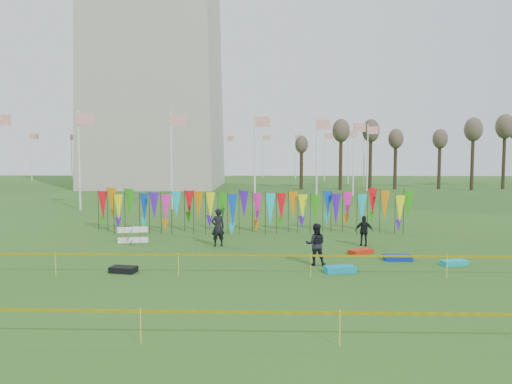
{
  "coord_description": "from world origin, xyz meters",
  "views": [
    {
      "loc": [
        1.3,
        -19.64,
        4.66
      ],
      "look_at": [
        0.6,
        6.0,
        2.62
      ],
      "focal_mm": 35.0,
      "sensor_mm": 36.0,
      "label": 1
    }
  ],
  "objects_px": {
    "person_left": "(218,227)",
    "box_kite": "(133,235)",
    "kite_bag_turquoise": "(340,269)",
    "person_right": "(364,231)",
    "kite_bag_red": "(361,252)",
    "person_mid": "(316,244)",
    "kite_bag_black": "(123,269)",
    "kite_bag_blue": "(398,258)",
    "kite_bag_teal": "(454,263)"
  },
  "relations": [
    {
      "from": "kite_bag_blue",
      "to": "kite_bag_black",
      "type": "relative_size",
      "value": 1.16
    },
    {
      "from": "kite_bag_red",
      "to": "kite_bag_turquoise",
      "type": "bearing_deg",
      "value": -112.14
    },
    {
      "from": "person_left",
      "to": "kite_bag_turquoise",
      "type": "height_order",
      "value": "person_left"
    },
    {
      "from": "box_kite",
      "to": "person_right",
      "type": "distance_m",
      "value": 11.74
    },
    {
      "from": "person_right",
      "to": "kite_bag_teal",
      "type": "xyz_separation_m",
      "value": [
        2.95,
        -4.12,
        -0.66
      ]
    },
    {
      "from": "box_kite",
      "to": "kite_bag_turquoise",
      "type": "relative_size",
      "value": 0.73
    },
    {
      "from": "person_left",
      "to": "kite_bag_black",
      "type": "relative_size",
      "value": 1.91
    },
    {
      "from": "person_right",
      "to": "kite_bag_turquoise",
      "type": "distance_m",
      "value": 5.86
    },
    {
      "from": "kite_bag_blue",
      "to": "kite_bag_teal",
      "type": "xyz_separation_m",
      "value": [
        2.1,
        -0.87,
        -0.02
      ]
    },
    {
      "from": "box_kite",
      "to": "kite_bag_turquoise",
      "type": "distance_m",
      "value": 11.45
    },
    {
      "from": "kite_bag_turquoise",
      "to": "kite_bag_black",
      "type": "relative_size",
      "value": 1.18
    },
    {
      "from": "kite_bag_teal",
      "to": "person_mid",
      "type": "bearing_deg",
      "value": -178.8
    },
    {
      "from": "kite_bag_black",
      "to": "kite_bag_red",
      "type": "bearing_deg",
      "value": 21.1
    },
    {
      "from": "person_mid",
      "to": "person_right",
      "type": "xyz_separation_m",
      "value": [
        2.79,
        4.24,
        -0.11
      ]
    },
    {
      "from": "person_left",
      "to": "kite_bag_blue",
      "type": "xyz_separation_m",
      "value": [
        8.12,
        -3.03,
        -0.83
      ]
    },
    {
      "from": "person_right",
      "to": "kite_bag_black",
      "type": "xyz_separation_m",
      "value": [
        -10.38,
        -5.74,
        -0.65
      ]
    },
    {
      "from": "box_kite",
      "to": "kite_bag_red",
      "type": "relative_size",
      "value": 0.74
    },
    {
      "from": "kite_bag_blue",
      "to": "kite_bag_teal",
      "type": "height_order",
      "value": "kite_bag_blue"
    },
    {
      "from": "kite_bag_blue",
      "to": "kite_bag_teal",
      "type": "relative_size",
      "value": 1.07
    },
    {
      "from": "person_left",
      "to": "person_mid",
      "type": "height_order",
      "value": "person_left"
    },
    {
      "from": "kite_bag_black",
      "to": "kite_bag_teal",
      "type": "distance_m",
      "value": 13.43
    },
    {
      "from": "kite_bag_blue",
      "to": "kite_bag_red",
      "type": "xyz_separation_m",
      "value": [
        -1.35,
        1.33,
        -0.01
      ]
    },
    {
      "from": "kite_bag_black",
      "to": "kite_bag_teal",
      "type": "relative_size",
      "value": 0.92
    },
    {
      "from": "person_right",
      "to": "kite_bag_turquoise",
      "type": "bearing_deg",
      "value": 76.35
    },
    {
      "from": "box_kite",
      "to": "kite_bag_red",
      "type": "height_order",
      "value": "box_kite"
    },
    {
      "from": "person_left",
      "to": "kite_bag_teal",
      "type": "height_order",
      "value": "person_left"
    },
    {
      "from": "person_right",
      "to": "kite_bag_teal",
      "type": "bearing_deg",
      "value": 131.54
    },
    {
      "from": "kite_bag_blue",
      "to": "kite_bag_black",
      "type": "height_order",
      "value": "kite_bag_blue"
    },
    {
      "from": "box_kite",
      "to": "kite_bag_turquoise",
      "type": "xyz_separation_m",
      "value": [
        9.77,
        -5.97,
        -0.31
      ]
    },
    {
      "from": "kite_bag_red",
      "to": "person_left",
      "type": "bearing_deg",
      "value": 165.86
    },
    {
      "from": "person_right",
      "to": "kite_bag_black",
      "type": "distance_m",
      "value": 11.88
    },
    {
      "from": "person_mid",
      "to": "kite_bag_teal",
      "type": "height_order",
      "value": "person_mid"
    },
    {
      "from": "kite_bag_teal",
      "to": "kite_bag_black",
      "type": "bearing_deg",
      "value": -173.08
    },
    {
      "from": "kite_bag_blue",
      "to": "kite_bag_black",
      "type": "distance_m",
      "value": 11.5
    },
    {
      "from": "person_left",
      "to": "person_mid",
      "type": "bearing_deg",
      "value": 113.75
    },
    {
      "from": "person_left",
      "to": "person_right",
      "type": "distance_m",
      "value": 7.27
    },
    {
      "from": "person_left",
      "to": "kite_bag_blue",
      "type": "relative_size",
      "value": 1.65
    },
    {
      "from": "person_left",
      "to": "kite_bag_red",
      "type": "height_order",
      "value": "person_left"
    },
    {
      "from": "box_kite",
      "to": "person_right",
      "type": "height_order",
      "value": "person_right"
    },
    {
      "from": "kite_bag_black",
      "to": "kite_bag_turquoise",
      "type": "bearing_deg",
      "value": 1.67
    },
    {
      "from": "person_left",
      "to": "kite_bag_turquoise",
      "type": "distance_m",
      "value": 7.53
    },
    {
      "from": "person_mid",
      "to": "box_kite",
      "type": "bearing_deg",
      "value": -25.57
    },
    {
      "from": "box_kite",
      "to": "kite_bag_blue",
      "type": "distance_m",
      "value": 13.11
    },
    {
      "from": "person_left",
      "to": "box_kite",
      "type": "bearing_deg",
      "value": -33.24
    },
    {
      "from": "person_right",
      "to": "box_kite",
      "type": "bearing_deg",
      "value": 3.63
    },
    {
      "from": "person_mid",
      "to": "kite_bag_turquoise",
      "type": "relative_size",
      "value": 1.48
    },
    {
      "from": "person_left",
      "to": "person_right",
      "type": "relative_size",
      "value": 1.25
    },
    {
      "from": "person_left",
      "to": "kite_bag_turquoise",
      "type": "bearing_deg",
      "value": 110.89
    },
    {
      "from": "box_kite",
      "to": "kite_bag_red",
      "type": "distance_m",
      "value": 11.47
    },
    {
      "from": "kite_bag_red",
      "to": "kite_bag_teal",
      "type": "bearing_deg",
      "value": -32.45
    }
  ]
}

